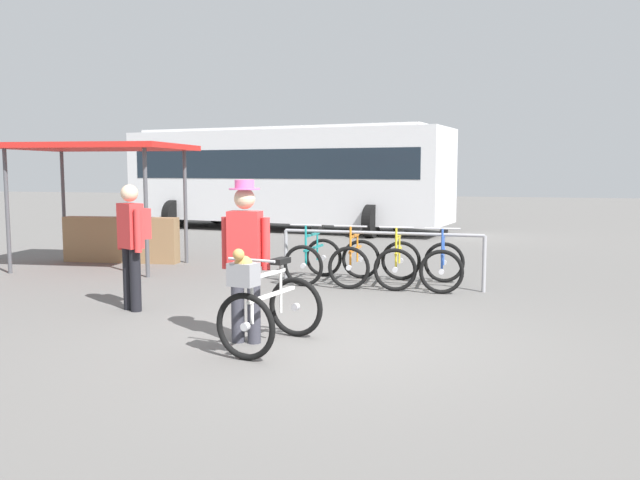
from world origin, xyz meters
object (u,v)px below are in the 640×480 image
racked_bike_orange (355,261)px  featured_bicycle (266,303)px  person_with_featured_bike (245,254)px  bus_distant (285,173)px  market_stall (110,193)px  racked_bike_yellow (398,263)px  pedestrian_with_backpack (132,239)px  racked_bike_teal (314,259)px  racked_bike_blue (443,264)px

racked_bike_orange → featured_bicycle: 4.13m
person_with_featured_bike → bus_distant: bearing=107.5°
featured_bicycle → market_stall: market_stall is taller
racked_bike_yellow → person_with_featured_bike: size_ratio=0.67×
market_stall → racked_bike_orange: bearing=-7.9°
racked_bike_orange → pedestrian_with_backpack: bearing=-129.6°
racked_bike_yellow → market_stall: size_ratio=0.35×
racked_bike_teal → person_with_featured_bike: 3.97m
racked_bike_blue → market_stall: (-6.38, 0.71, 1.03)m
person_with_featured_bike → pedestrian_with_backpack: bearing=151.6°
racked_bike_blue → market_stall: bearing=173.7°
racked_bike_orange → market_stall: size_ratio=0.34×
racked_bike_teal → person_with_featured_bike: size_ratio=0.66×
racked_bike_teal → featured_bicycle: (0.74, -4.14, 0.12)m
racked_bike_orange → bus_distant: (-4.28, 8.84, 1.37)m
racked_bike_blue → bus_distant: bus_distant is taller
racked_bike_teal → racked_bike_blue: same height
racked_bike_orange → bus_distant: bearing=115.9°
racked_bike_teal → racked_bike_blue: (2.10, -0.02, -0.00)m
racked_bike_yellow → featured_bicycle: bearing=-99.1°
racked_bike_orange → person_with_featured_bike: 3.95m
racked_bike_orange → racked_bike_yellow: (0.70, -0.01, -0.00)m
person_with_featured_bike → bus_distant: bus_distant is taller
racked_bike_blue → market_stall: market_stall is taller
racked_bike_teal → featured_bicycle: 4.20m
racked_bike_blue → bus_distant: (-5.68, 8.85, 1.37)m
racked_bike_orange → person_with_featured_bike: person_with_featured_bike is taller
racked_bike_yellow → pedestrian_with_backpack: 4.15m
racked_bike_blue → person_with_featured_bike: person_with_featured_bike is taller
racked_bike_teal → person_with_featured_bike: person_with_featured_bike is taller
pedestrian_with_backpack → market_stall: bearing=127.4°
person_with_featured_bike → market_stall: market_stall is taller
market_stall → racked_bike_teal: bearing=-9.2°
racked_bike_teal → racked_bike_orange: size_ratio=1.01×
racked_bike_blue → person_with_featured_bike: 4.27m
person_with_featured_bike → market_stall: 6.59m
pedestrian_with_backpack → racked_bike_orange: bearing=50.4°
racked_bike_blue → bus_distant: bearing=122.7°
featured_bicycle → market_stall: (-5.02, 4.83, 0.91)m
racked_bike_orange → market_stall: bearing=172.1°
market_stall → bus_distant: bearing=85.1°
racked_bike_yellow → racked_bike_blue: 0.70m
racked_bike_teal → racked_bike_yellow: 1.40m
racked_bike_orange → racked_bike_yellow: same height
racked_bike_blue → racked_bike_yellow: bearing=179.5°
racked_bike_blue → pedestrian_with_backpack: (-3.71, -2.78, 0.57)m
bus_distant → racked_bike_yellow: bearing=-60.6°
racked_bike_orange → racked_bike_yellow: size_ratio=0.97×
racked_bike_orange → market_stall: (-4.98, 0.70, 1.03)m
racked_bike_yellow → person_with_featured_bike: bearing=-104.0°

